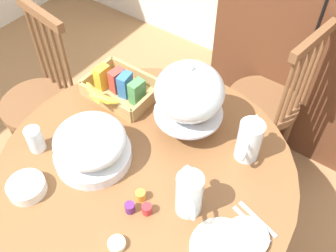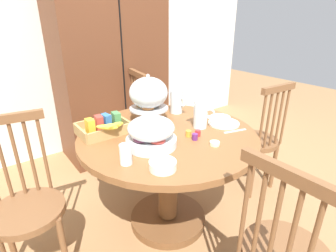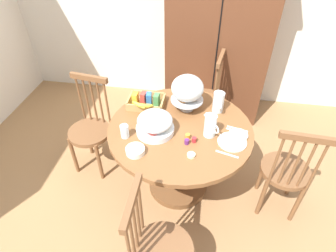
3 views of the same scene
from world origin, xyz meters
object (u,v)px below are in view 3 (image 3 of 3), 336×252
Objects in this scene: fruit_platter_covered at (155,124)px; windsor_chair_by_cabinet at (159,250)px; drinking_glass at (125,131)px; butter_dish at (191,155)px; orange_juice_pitcher at (210,126)px; windsor_chair_facing_door at (286,172)px; dining_table at (179,147)px; windsor_chair_near_window at (91,130)px; cereal_basket at (146,102)px; windsor_chair_far_side at (203,98)px; china_plate_small at (238,135)px; milk_pitcher at (218,103)px; cereal_bowl at (135,151)px; pastry_stand_with_dome at (187,89)px; wooden_armoire at (218,36)px; china_plate_large at (232,142)px.

windsor_chair_by_cabinet is at bearing -77.67° from fruit_platter_covered.
butter_dish is at bearing -13.52° from drinking_glass.
windsor_chair_facing_door is at bearing -2.75° from orange_juice_pitcher.
fruit_platter_covered is at bearing -154.99° from dining_table.
windsor_chair_near_window is 0.64m from cereal_basket.
china_plate_small is (0.31, -0.91, 0.30)m from windsor_chair_far_side.
windsor_chair_far_side is at bearing 103.03° from milk_pitcher.
drinking_glass reaches higher than china_plate_small.
orange_juice_pitcher is (0.24, -0.05, 0.30)m from dining_table.
cereal_bowl is 0.20m from drinking_glass.
windsor_chair_by_cabinet is at bearing -90.87° from dining_table.
dining_table is 6.23× the size of orange_juice_pitcher.
fruit_platter_covered is at bearing -109.41° from windsor_chair_far_side.
orange_juice_pitcher is at bearing -27.35° from cereal_basket.
wooden_armoire is at bearing 78.37° from pastry_stand_with_dome.
windsor_chair_near_window is 1.23m from milk_pitcher.
windsor_chair_far_side is 3.25× the size of fruit_platter_covered.
cereal_bowl is (-0.29, -0.34, 0.24)m from dining_table.
fruit_platter_covered reaches higher than cereal_bowl.
windsor_chair_by_cabinet is at bearing -74.00° from cereal_basket.
windsor_chair_far_side is at bearing 88.49° from butter_dish.
windsor_chair_near_window is at bearing 154.99° from butter_dish.
pastry_stand_with_dome reaches higher than china_plate_small.
drinking_glass is (-0.56, -1.05, 0.34)m from windsor_chair_far_side.
dining_table is 3.41× the size of pastry_stand_with_dome.
windsor_chair_near_window is at bearing -144.95° from windsor_chair_far_side.
windsor_chair_facing_door is 6.50× the size of china_plate_small.
dining_table is at bearing 49.84° from cereal_bowl.
pastry_stand_with_dome is (0.03, 1.15, 0.49)m from windsor_chair_by_cabinet.
china_plate_large is at bearing -176.63° from windsor_chair_facing_door.
windsor_chair_by_cabinet is 1.00× the size of windsor_chair_far_side.
pastry_stand_with_dome is at bearing 62.86° from cereal_bowl.
milk_pitcher is at bearing 3.37° from pastry_stand_with_dome.
china_plate_large is at bearing -11.83° from windsor_chair_near_window.
wooden_armoire is at bearing 85.74° from butter_dish.
cereal_basket is at bearing -127.67° from windsor_chair_far_side.
wooden_armoire is 10.84× the size of milk_pitcher.
cereal_basket is at bearing 164.98° from windsor_chair_facing_door.
windsor_chair_near_window is 3.25× the size of fruit_platter_covered.
wooden_armoire is 8.91× the size of china_plate_large.
cereal_bowl is at bearing -162.09° from china_plate_large.
windsor_chair_by_cabinet reaches higher than dining_table.
butter_dish is (0.46, -0.55, -0.04)m from cereal_basket.
cereal_bowl is at bearing -84.88° from cereal_basket.
china_plate_large is at bearing -72.57° from milk_pitcher.
windsor_chair_near_window is at bearing 160.41° from fruit_platter_covered.
windsor_chair_far_side reaches higher than cereal_basket.
windsor_chair_by_cabinet is at bearing -95.33° from windsor_chair_far_side.
windsor_chair_by_cabinet is 1.26m from milk_pitcher.
windsor_chair_far_side is 1.01m from china_plate_small.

